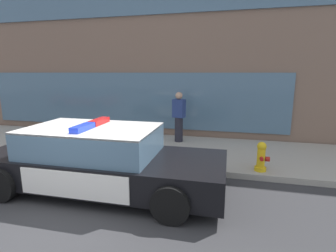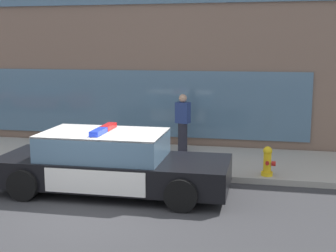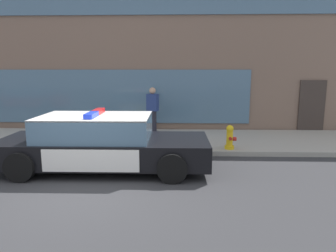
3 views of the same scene
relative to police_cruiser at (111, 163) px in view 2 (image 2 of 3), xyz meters
The scene contains 6 objects.
ground 1.49m from the police_cruiser, 94.96° to the right, with size 48.00×48.00×0.00m, color #303033.
sidewalk 3.00m from the police_cruiser, 92.23° to the left, with size 48.00×3.36×0.15m, color #A39E93.
storefront_building 9.53m from the police_cruiser, 83.12° to the left, with size 20.07×8.82×7.06m.
police_cruiser is the anchor object (origin of this frame).
fire_hydrant 3.80m from the police_cruiser, 24.31° to the left, with size 0.34×0.39×0.73m.
pedestrian_on_sidewalk 3.91m from the police_cruiser, 75.67° to the left, with size 0.46×0.37×1.71m.
Camera 2 is at (3.50, -8.34, 3.29)m, focal length 49.75 mm.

